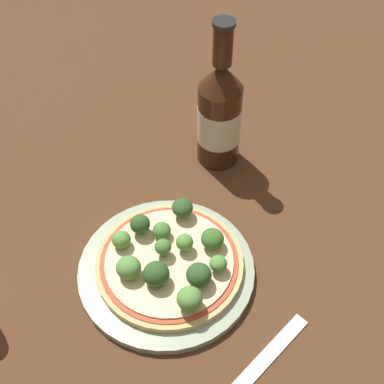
# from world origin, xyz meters

# --- Properties ---
(ground_plane) EXTENTS (3.00, 3.00, 0.00)m
(ground_plane) POSITION_xyz_m (0.00, 0.00, 0.00)
(ground_plane) COLOR #4C2D19
(plate) EXTENTS (0.24, 0.24, 0.01)m
(plate) POSITION_xyz_m (-0.02, -0.01, 0.01)
(plate) COLOR #93A384
(plate) RESTS_ON ground_plane
(pizza) EXTENTS (0.20, 0.20, 0.01)m
(pizza) POSITION_xyz_m (-0.01, 0.00, 0.02)
(pizza) COLOR tan
(pizza) RESTS_ON plate
(broccoli_floret_0) EXTENTS (0.03, 0.03, 0.03)m
(broccoli_floret_0) POSITION_xyz_m (0.00, -0.03, 0.04)
(broccoli_floret_0) COLOR #6B8E51
(broccoli_floret_0) RESTS_ON pizza
(broccoli_floret_1) EXTENTS (0.03, 0.03, 0.03)m
(broccoli_floret_1) POSITION_xyz_m (0.01, 0.06, 0.04)
(broccoli_floret_1) COLOR #6B8E51
(broccoli_floret_1) RESTS_ON pizza
(broccoli_floret_2) EXTENTS (0.03, 0.03, 0.03)m
(broccoli_floret_2) POSITION_xyz_m (0.04, 0.01, 0.04)
(broccoli_floret_2) COLOR #6B8E51
(broccoli_floret_2) RESTS_ON pizza
(broccoli_floret_3) EXTENTS (0.03, 0.03, 0.03)m
(broccoli_floret_3) POSITION_xyz_m (-0.06, 0.06, 0.04)
(broccoli_floret_3) COLOR #6B8E51
(broccoli_floret_3) RESTS_ON pizza
(broccoli_floret_4) EXTENTS (0.03, 0.03, 0.03)m
(broccoli_floret_4) POSITION_xyz_m (-0.08, -0.00, 0.04)
(broccoli_floret_4) COLOR #6B8E51
(broccoli_floret_4) RESTS_ON pizza
(broccoli_floret_5) EXTENTS (0.03, 0.03, 0.03)m
(broccoli_floret_5) POSITION_xyz_m (-0.03, -0.05, 0.04)
(broccoli_floret_5) COLOR #6B8E51
(broccoli_floret_5) RESTS_ON pizza
(broccoli_floret_6) EXTENTS (0.02, 0.02, 0.02)m
(broccoli_floret_6) POSITION_xyz_m (0.04, 0.04, 0.04)
(broccoli_floret_6) COLOR #6B8E51
(broccoli_floret_6) RESTS_ON pizza
(broccoli_floret_7) EXTENTS (0.02, 0.02, 0.03)m
(broccoli_floret_7) POSITION_xyz_m (-0.03, -0.00, 0.04)
(broccoli_floret_7) COLOR #6B8E51
(broccoli_floret_7) RESTS_ON pizza
(broccoli_floret_8) EXTENTS (0.02, 0.02, 0.03)m
(broccoli_floret_8) POSITION_xyz_m (-0.01, 0.03, 0.04)
(broccoli_floret_8) COLOR #6B8E51
(broccoli_floret_8) RESTS_ON pizza
(broccoli_floret_9) EXTENTS (0.03, 0.03, 0.03)m
(broccoli_floret_9) POSITION_xyz_m (0.06, -0.02, 0.04)
(broccoli_floret_9) COLOR #6B8E51
(broccoli_floret_9) RESTS_ON pizza
(broccoli_floret_10) EXTENTS (0.03, 0.03, 0.02)m
(broccoli_floret_10) POSITION_xyz_m (-0.08, -0.03, 0.04)
(broccoli_floret_10) COLOR #6B8E51
(broccoli_floret_10) RESTS_ON pizza
(broccoli_floret_11) EXTENTS (0.03, 0.03, 0.02)m
(broccoli_floret_11) POSITION_xyz_m (-0.05, 0.02, 0.04)
(broccoli_floret_11) COLOR #6B8E51
(broccoli_floret_11) RESTS_ON pizza
(beer_bottle) EXTENTS (0.07, 0.07, 0.25)m
(beer_bottle) POSITION_xyz_m (-0.13, 0.20, 0.09)
(beer_bottle) COLOR #381E0F
(beer_bottle) RESTS_ON ground_plane
(fork) EXTENTS (0.03, 0.18, 0.00)m
(fork) POSITION_xyz_m (0.16, -0.01, 0.00)
(fork) COLOR silver
(fork) RESTS_ON ground_plane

